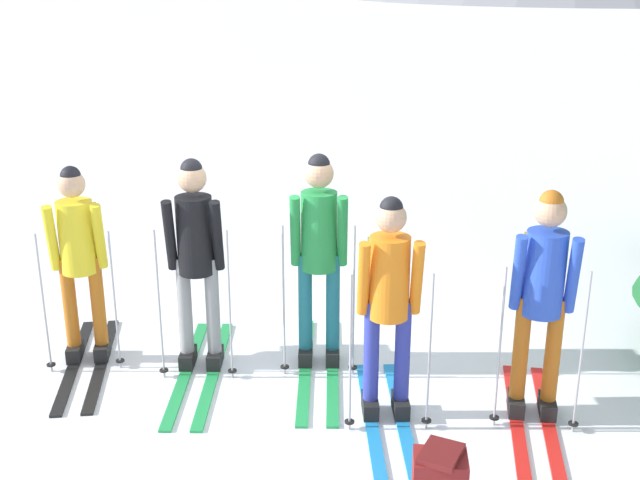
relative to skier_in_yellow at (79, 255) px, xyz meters
The scene contains 7 objects.
ground_plane 1.91m from the skier_in_yellow, 15.92° to the left, with size 400.00×400.00×0.00m, color white.
skier_in_yellow is the anchor object (origin of this frame).
skier_in_black 0.96m from the skier_in_yellow, 18.00° to the left, with size 1.02×1.72×1.73m.
skier_in_green 1.90m from the skier_in_yellow, 23.68° to the left, with size 1.02×1.72×1.75m.
skier_in_orange 2.53m from the skier_in_yellow, ahead, with size 1.05×1.62×1.64m.
skier_in_blue 3.54m from the skier_in_yellow, 11.85° to the left, with size 0.76×1.61×1.68m.
backpack_on_snow_front 3.31m from the skier_in_yellow, ahead, with size 0.38×0.34×0.38m.
Camera 1 is at (2.68, -4.94, 3.08)m, focal length 44.70 mm.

